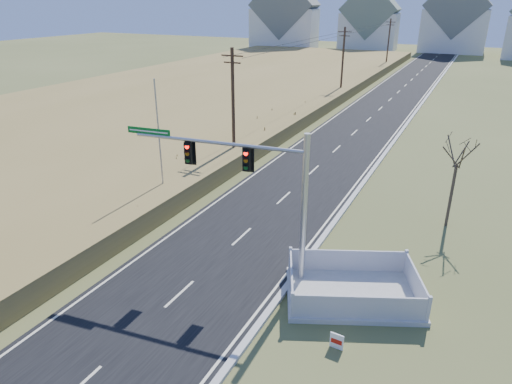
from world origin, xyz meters
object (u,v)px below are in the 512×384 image
object	(u,v)px
traffic_signal_mast	(264,190)
flagpole	(161,156)
open_sign	(337,341)
bare_tree	(459,151)
fence_enclosure	(352,292)

from	to	relation	value
traffic_signal_mast	flagpole	distance (m)	10.75
flagpole	open_sign	bearing A→B (deg)	-30.30
open_sign	bare_tree	distance (m)	13.75
open_sign	flagpole	size ratio (longest dim) A/B	0.08
fence_enclosure	open_sign	xyz separation A→B (m)	(0.35, -3.51, 0.09)
open_sign	flagpole	world-z (taller)	flagpole
open_sign	bare_tree	xyz separation A→B (m)	(2.76, 12.78, 4.25)
open_sign	fence_enclosure	bearing A→B (deg)	99.95
fence_enclosure	bare_tree	distance (m)	10.70
fence_enclosure	bare_tree	bearing A→B (deg)	47.93
fence_enclosure	bare_tree	xyz separation A→B (m)	(3.11, 9.27, 4.34)
open_sign	bare_tree	world-z (taller)	bare_tree
fence_enclosure	bare_tree	size ratio (longest dim) A/B	1.20
open_sign	bare_tree	bearing A→B (deg)	82.14
traffic_signal_mast	bare_tree	size ratio (longest dim) A/B	1.57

